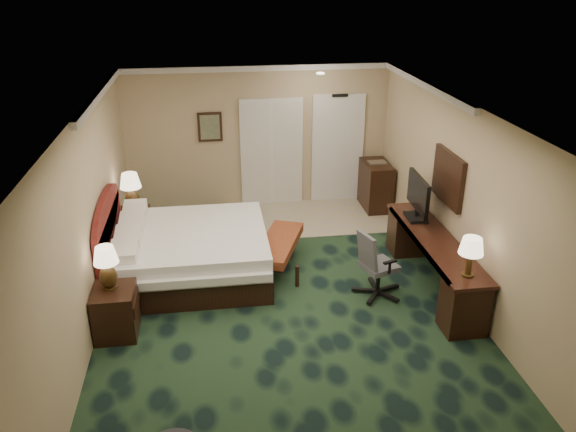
{
  "coord_description": "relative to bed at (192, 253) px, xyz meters",
  "views": [
    {
      "loc": [
        -0.91,
        -6.6,
        4.34
      ],
      "look_at": [
        0.12,
        0.6,
        1.09
      ],
      "focal_mm": 35.0,
      "sensor_mm": 36.0,
      "label": 1
    }
  ],
  "objects": [
    {
      "name": "tile_patch",
      "position": [
        2.18,
        1.84,
        -0.35
      ],
      "size": [
        3.2,
        1.7,
        0.01
      ],
      "primitive_type": "cube",
      "color": "#B8A996",
      "rests_on": "ground"
    },
    {
      "name": "desk_lamp",
      "position": [
        3.47,
        -1.91,
        0.69
      ],
      "size": [
        0.33,
        0.33,
        0.54
      ],
      "primitive_type": null,
      "rotation": [
        0.0,
        0.0,
        -0.09
      ],
      "color": "black",
      "rests_on": "desk"
    },
    {
      "name": "floor",
      "position": [
        1.28,
        -1.06,
        -0.36
      ],
      "size": [
        5.0,
        7.5,
        0.0
      ],
      "primitive_type": "cube",
      "color": "black",
      "rests_on": "ground"
    },
    {
      "name": "headboard",
      "position": [
        -1.16,
        -0.06,
        0.34
      ],
      "size": [
        0.12,
        2.0,
        1.4
      ],
      "primitive_type": null,
      "color": "#540A0D",
      "rests_on": "ground"
    },
    {
      "name": "desk_chair",
      "position": [
        2.63,
        -0.96,
        0.15
      ],
      "size": [
        0.73,
        0.71,
        1.01
      ],
      "primitive_type": null,
      "rotation": [
        0.0,
        0.0,
        0.32
      ],
      "color": "#4E4D51",
      "rests_on": "ground"
    },
    {
      "name": "wall_left",
      "position": [
        -1.22,
        -1.06,
        0.99
      ],
      "size": [
        0.0,
        7.5,
        2.7
      ],
      "primitive_type": "cube",
      "color": "tan",
      "rests_on": "ground"
    },
    {
      "name": "ceiling",
      "position": [
        1.28,
        -1.06,
        2.34
      ],
      "size": [
        5.0,
        7.5,
        0.0
      ],
      "primitive_type": "cube",
      "color": "white",
      "rests_on": "wall_back"
    },
    {
      "name": "wall_art",
      "position": [
        0.38,
        2.65,
        1.24
      ],
      "size": [
        0.45,
        0.06,
        0.55
      ],
      "primitive_type": "cube",
      "color": "#4A5F51",
      "rests_on": "wall_back"
    },
    {
      "name": "minibar",
      "position": [
        3.49,
        2.14,
        0.1
      ],
      "size": [
        0.48,
        0.86,
        0.91
      ],
      "primitive_type": "cube",
      "color": "black",
      "rests_on": "ground"
    },
    {
      "name": "nightstand_near",
      "position": [
        -0.95,
        -1.41,
        -0.03
      ],
      "size": [
        0.51,
        0.59,
        0.64
      ],
      "primitive_type": "cube",
      "color": "black",
      "rests_on": "ground"
    },
    {
      "name": "entry_door",
      "position": [
        2.83,
        2.66,
        0.69
      ],
      "size": [
        1.02,
        0.06,
        2.18
      ],
      "primitive_type": "cube",
      "color": "white",
      "rests_on": "ground"
    },
    {
      "name": "crown_molding",
      "position": [
        1.28,
        -1.06,
        2.29
      ],
      "size": [
        5.0,
        7.5,
        0.1
      ],
      "primitive_type": null,
      "color": "white",
      "rests_on": "wall_back"
    },
    {
      "name": "lamp_far",
      "position": [
        -0.97,
        1.2,
        0.58
      ],
      "size": [
        0.35,
        0.35,
        0.65
      ],
      "primitive_type": null,
      "rotation": [
        0.0,
        0.0,
        0.01
      ],
      "color": "black",
      "rests_on": "nightstand_far"
    },
    {
      "name": "closet_doors",
      "position": [
        1.53,
        2.65,
        0.69
      ],
      "size": [
        1.2,
        0.06,
        2.1
      ],
      "primitive_type": "cube",
      "color": "silver",
      "rests_on": "ground"
    },
    {
      "name": "bed",
      "position": [
        0.0,
        0.0,
        0.0
      ],
      "size": [
        2.25,
        2.08,
        0.71
      ],
      "primitive_type": "cube",
      "color": "white",
      "rests_on": "ground"
    },
    {
      "name": "nightstand_far",
      "position": [
        -0.96,
        1.16,
        -0.05
      ],
      "size": [
        0.49,
        0.56,
        0.61
      ],
      "primitive_type": "cube",
      "color": "black",
      "rests_on": "ground"
    },
    {
      "name": "wall_right",
      "position": [
        3.78,
        -1.06,
        0.99
      ],
      "size": [
        0.0,
        7.5,
        2.7
      ],
      "primitive_type": "cube",
      "color": "tan",
      "rests_on": "ground"
    },
    {
      "name": "bed_bench",
      "position": [
        1.32,
        0.02,
        -0.12
      ],
      "size": [
        0.97,
        1.5,
        0.48
      ],
      "primitive_type": "cube",
      "rotation": [
        0.0,
        0.0,
        -0.37
      ],
      "color": "maroon",
      "rests_on": "ground"
    },
    {
      "name": "lamp_near",
      "position": [
        -0.98,
        -1.35,
        0.58
      ],
      "size": [
        0.39,
        0.39,
        0.58
      ],
      "primitive_type": null,
      "rotation": [
        0.0,
        0.0,
        -0.3
      ],
      "color": "black",
      "rests_on": "nightstand_near"
    },
    {
      "name": "wall_mirror",
      "position": [
        3.74,
        -0.46,
        1.19
      ],
      "size": [
        0.05,
        0.95,
        0.75
      ],
      "primitive_type": "cube",
      "color": "white",
      "rests_on": "wall_right"
    },
    {
      "name": "wall_back",
      "position": [
        1.28,
        2.69,
        0.99
      ],
      "size": [
        5.0,
        0.0,
        2.7
      ],
      "primitive_type": "cube",
      "color": "tan",
      "rests_on": "ground"
    },
    {
      "name": "desk",
      "position": [
        3.47,
        -0.86,
        0.03
      ],
      "size": [
        0.58,
        2.7,
        0.78
      ],
      "primitive_type": "cube",
      "color": "black",
      "rests_on": "ground"
    },
    {
      "name": "tv",
      "position": [
        3.44,
        -0.15,
        0.77
      ],
      "size": [
        0.12,
        0.88,
        0.69
      ],
      "primitive_type": "cube",
      "rotation": [
        0.0,
        0.0,
        -0.05
      ],
      "color": "black",
      "rests_on": "desk"
    }
  ]
}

